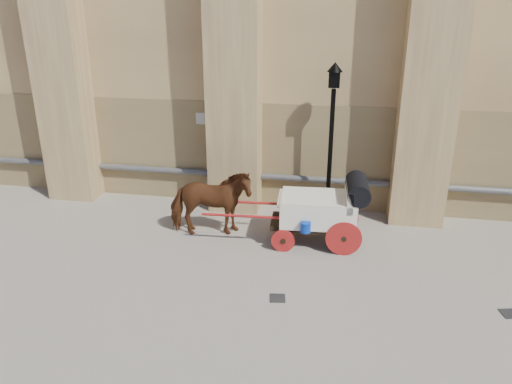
# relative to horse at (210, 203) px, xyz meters

# --- Properties ---
(ground) EXTENTS (90.00, 90.00, 0.00)m
(ground) POSITION_rel_horse_xyz_m (1.23, -1.72, -0.88)
(ground) COLOR gray
(ground) RESTS_ON ground
(horse) EXTENTS (2.23, 1.36, 1.76)m
(horse) POSITION_rel_horse_xyz_m (0.00, 0.00, 0.00)
(horse) COLOR #623213
(horse) RESTS_ON ground
(carriage) EXTENTS (4.03, 1.49, 1.74)m
(carriage) POSITION_rel_horse_xyz_m (2.84, 0.07, 0.06)
(carriage) COLOR black
(carriage) RESTS_ON ground
(street_lamp) EXTENTS (0.40, 0.40, 4.22)m
(street_lamp) POSITION_rel_horse_xyz_m (2.87, 1.62, 1.38)
(street_lamp) COLOR black
(street_lamp) RESTS_ON ground
(drain_grate_near) EXTENTS (0.36, 0.36, 0.01)m
(drain_grate_near) POSITION_rel_horse_xyz_m (2.10, -2.59, -0.87)
(drain_grate_near) COLOR black
(drain_grate_near) RESTS_ON ground
(drain_grate_far) EXTENTS (0.39, 0.39, 0.01)m
(drain_grate_far) POSITION_rel_horse_xyz_m (6.60, -2.30, -0.87)
(drain_grate_far) COLOR black
(drain_grate_far) RESTS_ON ground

